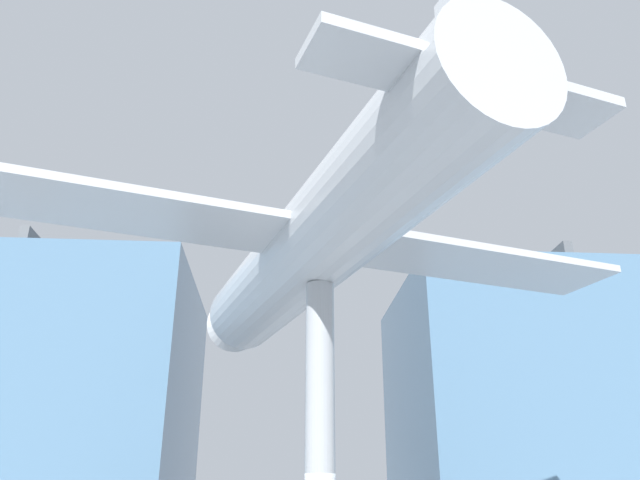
{
  "coord_description": "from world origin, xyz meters",
  "views": [
    {
      "loc": [
        -0.92,
        -13.09,
        1.98
      ],
      "look_at": [
        0.0,
        0.0,
        7.51
      ],
      "focal_mm": 35.0,
      "sensor_mm": 36.0,
      "label": 1
    }
  ],
  "objects": [
    {
      "name": "suspended_airplane",
      "position": [
        -0.1,
        0.31,
        7.51
      ],
      "size": [
        15.68,
        14.97,
        3.15
      ],
      "rotation": [
        0.0,
        0.0,
        0.3
      ],
      "color": "#B2B7BC",
      "rests_on": "support_pylon_central"
    },
    {
      "name": "glass_pavilion_right",
      "position": [
        10.4,
        13.67,
        5.45
      ],
      "size": [
        11.66,
        10.39,
        11.48
      ],
      "color": "slate",
      "rests_on": "ground_plane"
    },
    {
      "name": "glass_pavilion_left",
      "position": [
        -10.4,
        13.67,
        5.45
      ],
      "size": [
        11.66,
        10.39,
        11.48
      ],
      "color": "slate",
      "rests_on": "ground_plane"
    },
    {
      "name": "support_pylon_central",
      "position": [
        0.0,
        0.0,
        3.21
      ],
      "size": [
        0.61,
        0.61,
        6.43
      ],
      "color": "#999EA3",
      "rests_on": "ground_plane"
    }
  ]
}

